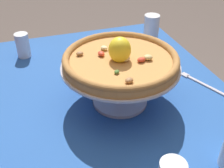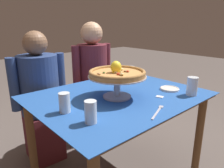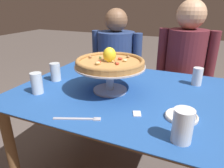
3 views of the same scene
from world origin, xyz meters
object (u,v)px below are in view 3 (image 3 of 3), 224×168
side_plate (182,116)px  dinner_fork (80,119)px  water_glass_front_right (182,128)px  diner_left (116,75)px  water_glass_side_left (55,73)px  water_glass_front_left (37,85)px  pizza_stand (110,74)px  diner_right (182,79)px  sugar_packet (137,114)px  water_glass_back_right (197,77)px  pizza (110,62)px

side_plate → dinner_fork: bearing=-154.7°
water_glass_front_right → diner_left: bearing=123.9°
side_plate → diner_left: diner_left is taller
water_glass_side_left → dinner_fork: 0.55m
water_glass_front_left → side_plate: bearing=3.3°
pizza_stand → diner_right: size_ratio=0.32×
side_plate → pizza_stand: bearing=160.4°
sugar_packet → diner_left: bearing=118.1°
diner_right → pizza_stand: bearing=-114.7°
pizza_stand → diner_right: bearing=65.3°
water_glass_back_right → side_plate: 0.46m
dinner_fork → diner_left: size_ratio=0.17×
water_glass_front_left → dinner_fork: water_glass_front_left is taller
water_glass_side_left → diner_right: bearing=44.8°
water_glass_front_right → water_glass_side_left: (-0.85, 0.34, -0.00)m
pizza → water_glass_front_right: size_ratio=2.92×
pizza → diner_left: (-0.26, 0.72, -0.35)m
pizza_stand → water_glass_front_right: bearing=-36.5°
water_glass_side_left → diner_left: bearing=78.6°
water_glass_front_left → diner_right: diner_right is taller
water_glass_front_left → dinner_fork: size_ratio=0.59×
water_glass_front_right → dinner_fork: water_glass_front_right is taller
side_plate → diner_right: bearing=94.5°
water_glass_side_left → side_plate: bearing=-11.3°
pizza_stand → pizza: bearing=139.1°
pizza → dinner_fork: (0.01, -0.35, -0.18)m
diner_left → water_glass_side_left: bearing=-101.4°
water_glass_front_right → sugar_packet: water_glass_front_right is taller
water_glass_back_right → water_glass_side_left: size_ratio=0.94×
water_glass_side_left → dinner_fork: water_glass_side_left is taller
side_plate → water_glass_front_right: bearing=-84.9°
pizza → water_glass_side_left: pizza is taller
water_glass_back_right → water_glass_front_left: water_glass_front_left is taller
side_plate → diner_left: 1.13m
dinner_fork → diner_right: bearing=72.8°
diner_left → dinner_fork: bearing=-75.9°
water_glass_front_right → water_glass_back_right: 0.63m
water_glass_back_right → sugar_packet: 0.56m
water_glass_back_right → sugar_packet: size_ratio=2.26×
pizza_stand → water_glass_front_right: size_ratio=3.03×
water_glass_front_right → pizza: bearing=143.5°
sugar_packet → diner_right: 0.98m
pizza_stand → water_glass_front_right: 0.55m
pizza_stand → dinner_fork: pizza_stand is taller
water_glass_front_right → sugar_packet: 0.25m
water_glass_front_left → sugar_packet: bearing=-0.3°
water_glass_back_right → water_glass_side_left: (-0.87, -0.29, 0.00)m
pizza_stand → side_plate: 0.46m
side_plate → dinner_fork: (-0.42, -0.20, -0.01)m
dinner_fork → diner_right: diner_right is taller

